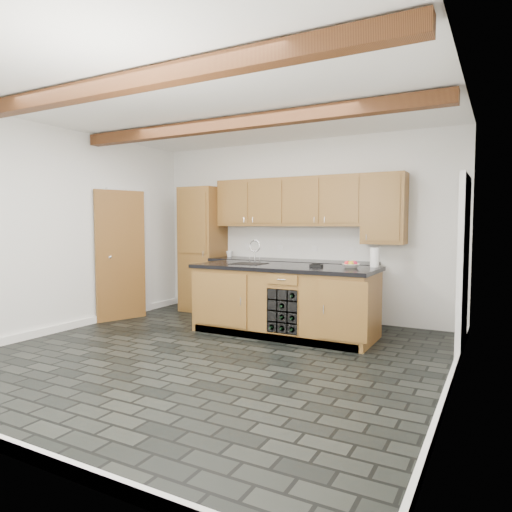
{
  "coord_description": "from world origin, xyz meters",
  "views": [
    {
      "loc": [
        2.86,
        -4.22,
        1.48
      ],
      "look_at": [
        0.14,
        0.8,
        1.08
      ],
      "focal_mm": 32.0,
      "sensor_mm": 36.0,
      "label": 1
    }
  ],
  "objects": [
    {
      "name": "kitchen_scale",
      "position": [
        0.76,
        1.29,
        0.95
      ],
      "size": [
        0.16,
        0.11,
        0.05
      ],
      "rotation": [
        0.0,
        0.0,
        0.05
      ],
      "color": "black",
      "rests_on": "island"
    },
    {
      "name": "back_cabinetry",
      "position": [
        -0.38,
        2.24,
        0.98
      ],
      "size": [
        3.65,
        0.62,
        2.2
      ],
      "color": "olive",
      "rests_on": "ground"
    },
    {
      "name": "mug",
      "position": [
        -1.19,
        2.3,
        0.98
      ],
      "size": [
        0.12,
        0.12,
        0.1
      ],
      "primitive_type": "imported",
      "rotation": [
        0.0,
        0.0,
        -0.15
      ],
      "color": "white",
      "rests_on": "back_cabinetry"
    },
    {
      "name": "fruit_bowl",
      "position": [
        1.18,
        1.39,
        0.96
      ],
      "size": [
        0.28,
        0.28,
        0.05
      ],
      "primitive_type": "imported",
      "rotation": [
        0.0,
        0.0,
        0.34
      ],
      "color": "white",
      "rests_on": "island"
    },
    {
      "name": "fruit_cluster",
      "position": [
        1.18,
        1.39,
        0.99
      ],
      "size": [
        0.16,
        0.17,
        0.07
      ],
      "color": "#A91633",
      "rests_on": "fruit_bowl"
    },
    {
      "name": "ground",
      "position": [
        0.0,
        0.0,
        0.0
      ],
      "size": [
        5.0,
        5.0,
        0.0
      ],
      "primitive_type": "plane",
      "color": "black",
      "rests_on": "ground"
    },
    {
      "name": "paper_towel",
      "position": [
        1.42,
        1.64,
        1.05
      ],
      "size": [
        0.12,
        0.12,
        0.25
      ],
      "primitive_type": "cylinder",
      "color": "white",
      "rests_on": "island"
    },
    {
      "name": "island",
      "position": [
        0.31,
        1.28,
        0.46
      ],
      "size": [
        2.48,
        0.96,
        0.93
      ],
      "color": "olive",
      "rests_on": "ground"
    },
    {
      "name": "room_shell",
      "position": [
        -0.09,
        0.53,
        1.53
      ],
      "size": [
        5.01,
        5.0,
        5.0
      ],
      "color": "white",
      "rests_on": "ground"
    },
    {
      "name": "faucet",
      "position": [
        -0.25,
        1.33,
        0.96
      ],
      "size": [
        0.45,
        0.4,
        0.34
      ],
      "color": "black",
      "rests_on": "island"
    }
  ]
}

